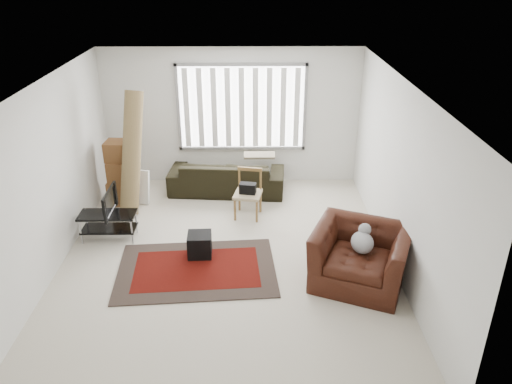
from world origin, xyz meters
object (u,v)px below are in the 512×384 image
(tv_stand, at_px, (108,221))
(armchair, at_px, (360,253))
(sofa, at_px, (227,171))
(side_chair, at_px, (248,192))
(moving_boxes, at_px, (121,175))

(tv_stand, distance_m, armchair, 4.05)
(sofa, distance_m, side_chair, 1.10)
(sofa, height_order, side_chair, side_chair)
(moving_boxes, height_order, sofa, moving_boxes)
(armchair, bearing_deg, side_chair, 150.70)
(moving_boxes, bearing_deg, armchair, -33.33)
(tv_stand, relative_size, armchair, 0.56)
(sofa, bearing_deg, side_chair, 117.19)
(moving_boxes, relative_size, armchair, 0.74)
(side_chair, height_order, armchair, armchair)
(moving_boxes, distance_m, armchair, 4.70)
(moving_boxes, xyz_separation_m, armchair, (3.92, -2.58, -0.08))
(moving_boxes, xyz_separation_m, side_chair, (2.35, -0.56, -0.09))
(moving_boxes, bearing_deg, sofa, 13.23)
(tv_stand, xyz_separation_m, side_chair, (2.27, 0.77, 0.15))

